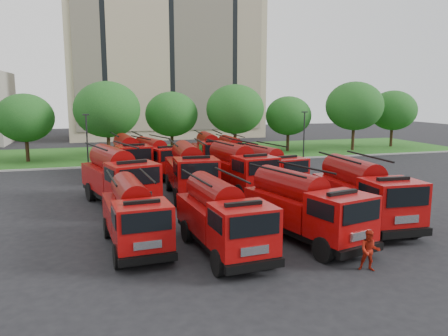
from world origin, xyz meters
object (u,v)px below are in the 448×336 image
object	(u,v)px
fire_truck_2	(304,207)
fire_truck_3	(363,193)
firefighter_1	(369,270)
firefighter_2	(382,216)
fire_truck_6	(238,168)
firefighter_3	(388,215)
fire_truck_11	(233,152)
firefighter_0	(360,251)
firefighter_5	(311,200)
fire_truck_8	(129,156)
fire_truck_10	(210,151)
firefighter_4	(121,207)
fire_truck_7	(269,168)
fire_truck_0	(134,214)
fire_truck_9	(156,157)
fire_truck_4	(118,177)
fire_truck_1	(222,217)
fire_truck_5	(190,170)

from	to	relation	value
fire_truck_2	fire_truck_3	distance (m)	4.52
firefighter_1	firefighter_2	xyz separation A→B (m)	(5.37, 6.64, 0.00)
fire_truck_6	firefighter_3	xyz separation A→B (m)	(6.44, -8.28, -1.71)
fire_truck_11	firefighter_0	size ratio (longest dim) A/B	4.04
fire_truck_11	firefighter_5	bearing A→B (deg)	-87.17
fire_truck_2	fire_truck_6	bearing A→B (deg)	74.49
fire_truck_8	firefighter_2	distance (m)	21.02
fire_truck_8	fire_truck_10	size ratio (longest dim) A/B	1.05
firefighter_2	firefighter_4	distance (m)	15.54
fire_truck_7	fire_truck_2	bearing A→B (deg)	-114.74
fire_truck_6	firefighter_1	world-z (taller)	fire_truck_6
firefighter_5	fire_truck_0	bearing A→B (deg)	49.12
fire_truck_9	fire_truck_11	size ratio (longest dim) A/B	1.14
firefighter_2	fire_truck_4	bearing A→B (deg)	72.49
fire_truck_2	fire_truck_10	bearing A→B (deg)	73.86
fire_truck_4	fire_truck_6	distance (m)	8.48
firefighter_3	firefighter_4	world-z (taller)	firefighter_3
fire_truck_2	fire_truck_10	xyz separation A→B (m)	(0.67, 20.77, 0.03)
firefighter_0	firefighter_3	size ratio (longest dim) A/B	0.94
fire_truck_0	firefighter_1	xyz separation A→B (m)	(8.64, -5.42, -1.51)
fire_truck_1	firefighter_2	size ratio (longest dim) A/B	3.67
fire_truck_10	firefighter_5	world-z (taller)	fire_truck_10
fire_truck_11	firefighter_1	bearing A→B (deg)	-96.55
firefighter_1	fire_truck_3	bearing A→B (deg)	85.59
firefighter_4	fire_truck_2	bearing A→B (deg)	155.83
fire_truck_6	firefighter_4	size ratio (longest dim) A/B	4.83
fire_truck_5	firefighter_3	bearing A→B (deg)	-36.34
fire_truck_4	fire_truck_3	bearing A→B (deg)	-48.08
fire_truck_8	fire_truck_4	bearing A→B (deg)	-103.59
fire_truck_0	firefighter_1	size ratio (longest dim) A/B	4.10
fire_truck_3	firefighter_2	world-z (taller)	fire_truck_3
fire_truck_11	firefighter_5	world-z (taller)	fire_truck_11
fire_truck_0	firefighter_4	size ratio (longest dim) A/B	4.19
fire_truck_10	firefighter_4	world-z (taller)	fire_truck_10
fire_truck_10	firefighter_3	distance (m)	19.19
fire_truck_11	fire_truck_6	bearing A→B (deg)	-106.94
fire_truck_0	firefighter_0	bearing A→B (deg)	-24.03
fire_truck_2	fire_truck_7	distance (m)	11.58
fire_truck_3	firefighter_1	distance (m)	6.79
fire_truck_3	fire_truck_9	xyz separation A→B (m)	(-8.85, 17.14, -0.12)
fire_truck_1	fire_truck_2	xyz separation A→B (m)	(4.13, 0.32, 0.05)
fire_truck_1	firefighter_4	distance (m)	10.00
fire_truck_8	firefighter_2	size ratio (longest dim) A/B	4.04
firefighter_2	firefighter_5	size ratio (longest dim) A/B	1.16
firefighter_2	fire_truck_6	bearing A→B (deg)	43.73
fire_truck_3	fire_truck_7	world-z (taller)	fire_truck_3
firefighter_1	fire_truck_6	bearing A→B (deg)	119.01
fire_truck_3	fire_truck_8	xyz separation A→B (m)	(-11.06, 17.41, 0.02)
firefighter_5	fire_truck_11	bearing A→B (deg)	-62.34
fire_truck_6	fire_truck_8	distance (m)	10.74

